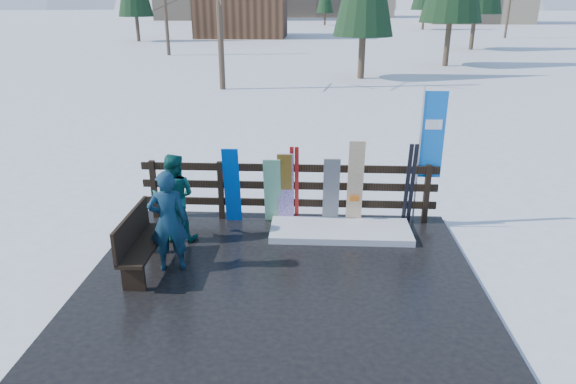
# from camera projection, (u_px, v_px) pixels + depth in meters

# --- Properties ---
(ground) EXTENTS (700.00, 700.00, 0.00)m
(ground) POSITION_uv_depth(u_px,v_px,m) (281.00, 281.00, 7.94)
(ground) COLOR white
(ground) RESTS_ON ground
(deck) EXTENTS (6.00, 5.00, 0.08)m
(deck) POSITION_uv_depth(u_px,v_px,m) (281.00, 279.00, 7.93)
(deck) COLOR black
(deck) RESTS_ON ground
(fence) EXTENTS (5.60, 0.10, 1.15)m
(fence) POSITION_uv_depth(u_px,v_px,m) (289.00, 188.00, 9.74)
(fence) COLOR black
(fence) RESTS_ON deck
(snow_patch) EXTENTS (2.54, 1.00, 0.12)m
(snow_patch) POSITION_uv_depth(u_px,v_px,m) (340.00, 231.00, 9.34)
(snow_patch) COLOR white
(snow_patch) RESTS_ON deck
(bench) EXTENTS (0.41, 1.50, 0.97)m
(bench) POSITION_uv_depth(u_px,v_px,m) (140.00, 241.00, 7.92)
(bench) COLOR black
(bench) RESTS_ON deck
(snowboard_0) EXTENTS (0.30, 0.29, 1.51)m
(snowboard_0) POSITION_uv_depth(u_px,v_px,m) (232.00, 186.00, 9.55)
(snowboard_0) COLOR blue
(snowboard_0) RESTS_ON deck
(snowboard_1) EXTENTS (0.32, 0.36, 1.33)m
(snowboard_1) POSITION_uv_depth(u_px,v_px,m) (272.00, 191.00, 9.54)
(snowboard_1) COLOR silver
(snowboard_1) RESTS_ON deck
(snowboard_2) EXTENTS (0.27, 0.31, 1.42)m
(snowboard_2) POSITION_uv_depth(u_px,v_px,m) (285.00, 189.00, 9.52)
(snowboard_2) COLOR #F3A223
(snowboard_2) RESTS_ON deck
(snowboard_3) EXTENTS (0.29, 0.27, 1.43)m
(snowboard_3) POSITION_uv_depth(u_px,v_px,m) (286.00, 189.00, 9.52)
(snowboard_3) COLOR white
(snowboard_3) RESTS_ON deck
(snowboard_4) EXTENTS (0.30, 0.23, 1.34)m
(snowboard_4) POSITION_uv_depth(u_px,v_px,m) (331.00, 192.00, 9.49)
(snowboard_4) COLOR black
(snowboard_4) RESTS_ON deck
(snowboard_5) EXTENTS (0.29, 0.21, 1.67)m
(snowboard_5) POSITION_uv_depth(u_px,v_px,m) (355.00, 184.00, 9.41)
(snowboard_5) COLOR white
(snowboard_5) RESTS_ON deck
(ski_pair_a) EXTENTS (0.16, 0.26, 1.54)m
(ski_pair_a) POSITION_uv_depth(u_px,v_px,m) (294.00, 185.00, 9.55)
(ski_pair_a) COLOR #B41A16
(ski_pair_a) RESTS_ON deck
(ski_pair_b) EXTENTS (0.17, 0.26, 1.62)m
(ski_pair_b) POSITION_uv_depth(u_px,v_px,m) (410.00, 185.00, 9.44)
(ski_pair_b) COLOR black
(ski_pair_b) RESTS_ON deck
(rental_flag) EXTENTS (0.45, 0.04, 2.60)m
(rental_flag) POSITION_uv_depth(u_px,v_px,m) (429.00, 140.00, 9.33)
(rental_flag) COLOR silver
(rental_flag) RESTS_ON deck
(person_front) EXTENTS (0.68, 0.53, 1.63)m
(person_front) POSITION_uv_depth(u_px,v_px,m) (168.00, 221.00, 7.87)
(person_front) COLOR #124053
(person_front) RESTS_ON deck
(person_back) EXTENTS (0.78, 0.61, 1.57)m
(person_back) POSITION_uv_depth(u_px,v_px,m) (174.00, 197.00, 8.90)
(person_back) COLOR #0F534B
(person_back) RESTS_ON deck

